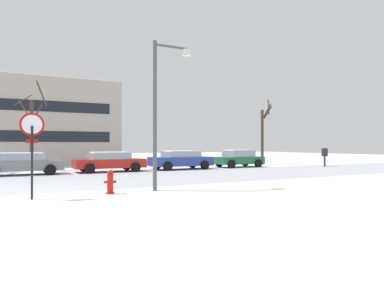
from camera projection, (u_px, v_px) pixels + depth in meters
name	position (u px, v px, depth m)	size (l,w,h in m)	color
ground_plane	(46.00, 190.00, 14.00)	(120.00, 120.00, 0.00)	white
road_surface	(40.00, 183.00, 16.66)	(80.00, 8.01, 0.00)	#B7BCC4
stop_sign	(32.00, 139.00, 11.50)	(0.76, 0.15, 2.85)	black
fire_hydrant	(110.00, 181.00, 12.87)	(0.44, 0.30, 0.92)	red
street_lamp	(161.00, 100.00, 13.91)	(1.66, 0.36, 5.89)	#4C4F54
parked_car_gray	(22.00, 163.00, 21.01)	(4.57, 2.12, 1.34)	slate
parked_car_red	(109.00, 161.00, 23.50)	(4.60, 2.16, 1.33)	red
parked_car_blue	(181.00, 160.00, 25.87)	(4.58, 2.16, 1.38)	#283D93
parked_car_green	(239.00, 158.00, 28.44)	(4.01, 2.00, 1.41)	#1E6038
pedestrian_crossing	(325.00, 154.00, 29.22)	(0.39, 0.41, 1.72)	#2D334C
tree_far_right	(263.00, 133.00, 32.11)	(1.00, 1.56, 5.86)	#423326
tree_far_mid	(32.00, 130.00, 24.39)	(2.18, 2.18, 6.14)	#423326
building_far_left	(49.00, 124.00, 33.95)	(11.23, 10.71, 7.58)	#B2A899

